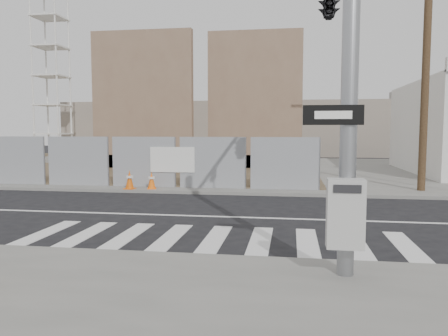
# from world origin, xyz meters

# --- Properties ---
(ground) EXTENTS (100.00, 100.00, 0.00)m
(ground) POSITION_xyz_m (0.00, 0.00, 0.00)
(ground) COLOR black
(ground) RESTS_ON ground
(sidewalk_far) EXTENTS (50.00, 20.00, 0.12)m
(sidewalk_far) POSITION_xyz_m (0.00, 14.00, 0.06)
(sidewalk_far) COLOR slate
(sidewalk_far) RESTS_ON ground
(signal_pole) EXTENTS (0.96, 5.87, 7.00)m
(signal_pole) POSITION_xyz_m (2.49, -2.05, 4.78)
(signal_pole) COLOR gray
(signal_pole) RESTS_ON sidewalk_near
(chain_link_fence) EXTENTS (24.60, 0.04, 2.00)m
(chain_link_fence) POSITION_xyz_m (-10.00, 5.00, 1.12)
(chain_link_fence) COLOR gray
(chain_link_fence) RESTS_ON sidewalk_far
(concrete_wall_left) EXTENTS (6.00, 1.30, 8.00)m
(concrete_wall_left) POSITION_xyz_m (-7.00, 13.08, 3.38)
(concrete_wall_left) COLOR brown
(concrete_wall_left) RESTS_ON sidewalk_far
(concrete_wall_right) EXTENTS (5.50, 1.30, 8.00)m
(concrete_wall_right) POSITION_xyz_m (-0.50, 14.08, 3.38)
(concrete_wall_right) COLOR brown
(concrete_wall_right) RESTS_ON sidewalk_far
(crane_tower) EXTENTS (2.60, 2.60, 18.15)m
(crane_tower) POSITION_xyz_m (-15.00, 17.00, 9.02)
(crane_tower) COLOR slate
(crane_tower) RESTS_ON sidewalk_far
(utility_pole_right) EXTENTS (1.60, 0.28, 10.00)m
(utility_pole_right) POSITION_xyz_m (6.50, 5.50, 5.20)
(utility_pole_right) COLOR #4D3924
(utility_pole_right) RESTS_ON sidewalk_far
(traffic_cone_c) EXTENTS (0.42, 0.42, 0.73)m
(traffic_cone_c) POSITION_xyz_m (-4.51, 4.22, 0.47)
(traffic_cone_c) COLOR #E15B0B
(traffic_cone_c) RESTS_ON sidewalk_far
(traffic_cone_d) EXTENTS (0.43, 0.43, 0.67)m
(traffic_cone_d) POSITION_xyz_m (-3.68, 4.39, 0.44)
(traffic_cone_d) COLOR orange
(traffic_cone_d) RESTS_ON sidewalk_far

